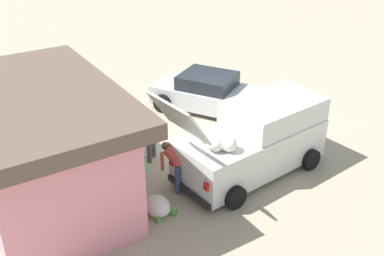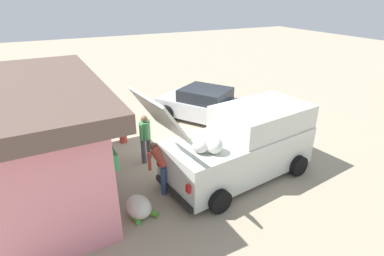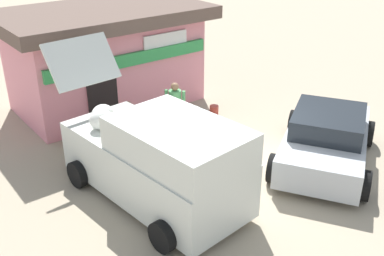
# 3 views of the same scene
# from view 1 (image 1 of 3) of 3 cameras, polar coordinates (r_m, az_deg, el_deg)

# --- Properties ---
(ground_plane) EXTENTS (60.00, 60.00, 0.00)m
(ground_plane) POSITION_cam_1_polar(r_m,az_deg,el_deg) (15.05, 2.01, -0.93)
(ground_plane) COLOR tan
(storefront_bar) EXTENTS (6.28, 4.02, 3.06)m
(storefront_bar) POSITION_cam_1_polar(r_m,az_deg,el_deg) (11.83, -18.47, -2.20)
(storefront_bar) COLOR pink
(storefront_bar) RESTS_ON ground_plane
(delivery_van) EXTENTS (2.66, 5.24, 3.00)m
(delivery_van) POSITION_cam_1_polar(r_m,az_deg,el_deg) (12.90, 7.99, -1.40)
(delivery_van) COLOR silver
(delivery_van) RESTS_ON ground_plane
(parked_sedan) EXTENTS (4.29, 3.68, 1.36)m
(parked_sedan) POSITION_cam_1_polar(r_m,az_deg,el_deg) (16.65, 1.94, 4.47)
(parked_sedan) COLOR #B2B7BC
(parked_sedan) RESTS_ON ground_plane
(vendor_standing) EXTENTS (0.48, 0.48, 1.57)m
(vendor_standing) POSITION_cam_1_polar(r_m,az_deg,el_deg) (13.35, -5.23, -0.61)
(vendor_standing) COLOR #4C4C51
(vendor_standing) RESTS_ON ground_plane
(customer_bending) EXTENTS (0.78, 0.67, 1.29)m
(customer_bending) POSITION_cam_1_polar(r_m,az_deg,el_deg) (12.09, -2.08, -4.32)
(customer_bending) COLOR navy
(customer_bending) RESTS_ON ground_plane
(unloaded_banana_pile) EXTENTS (0.84, 0.78, 0.50)m
(unloaded_banana_pile) POSITION_cam_1_polar(r_m,az_deg,el_deg) (11.48, -4.34, -9.80)
(unloaded_banana_pile) COLOR silver
(unloaded_banana_pile) RESTS_ON ground_plane
(paint_bucket) EXTENTS (0.27, 0.27, 0.38)m
(paint_bucket) POSITION_cam_1_polar(r_m,az_deg,el_deg) (14.90, -9.02, -0.76)
(paint_bucket) COLOR #BF3F33
(paint_bucket) RESTS_ON ground_plane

